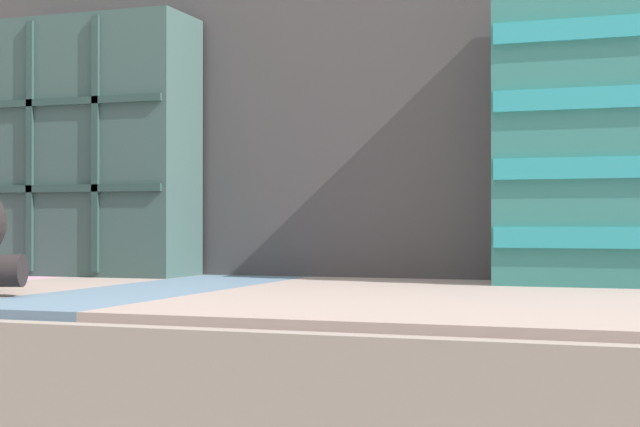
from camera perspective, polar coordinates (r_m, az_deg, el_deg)
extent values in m
cube|color=gray|center=(1.30, 2.96, -9.66)|extent=(1.96, 0.84, 0.21)
cube|color=gray|center=(1.47, -15.15, -4.17)|extent=(0.19, 0.75, 0.01)
cube|color=slate|center=(1.37, -8.65, -4.44)|extent=(0.19, 0.75, 0.01)
cube|color=gray|center=(1.30, -1.26, -4.68)|extent=(0.19, 0.75, 0.01)
cube|color=gray|center=(1.24, 6.91, -4.85)|extent=(0.19, 0.75, 0.01)
cube|color=gray|center=(1.22, 15.61, -4.93)|extent=(0.19, 0.75, 0.01)
cube|color=#474242|center=(1.64, 6.47, 6.38)|extent=(1.96, 0.14, 0.57)
cube|color=#38514C|center=(1.72, -13.51, 3.73)|extent=(0.38, 0.13, 0.43)
cube|color=#28423D|center=(1.66, -14.78, 1.42)|extent=(0.36, 0.01, 0.01)
cube|color=#28423D|center=(1.70, -16.54, 3.79)|extent=(0.01, 0.01, 0.42)
cube|color=#28423D|center=(1.67, -14.77, 6.33)|extent=(0.36, 0.01, 0.01)
cube|color=#28423D|center=(1.63, -12.94, 3.97)|extent=(0.01, 0.01, 0.42)
cube|color=#337A70|center=(1.45, 17.81, 4.33)|extent=(0.38, 0.13, 0.42)
cube|color=teal|center=(1.37, 17.76, -1.35)|extent=(0.37, 0.01, 0.03)
cube|color=teal|center=(1.38, 17.74, 2.60)|extent=(0.37, 0.01, 0.03)
cube|color=teal|center=(1.38, 17.73, 6.53)|extent=(0.37, 0.01, 0.03)
cube|color=teal|center=(1.40, 17.72, 10.39)|extent=(0.37, 0.01, 0.03)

